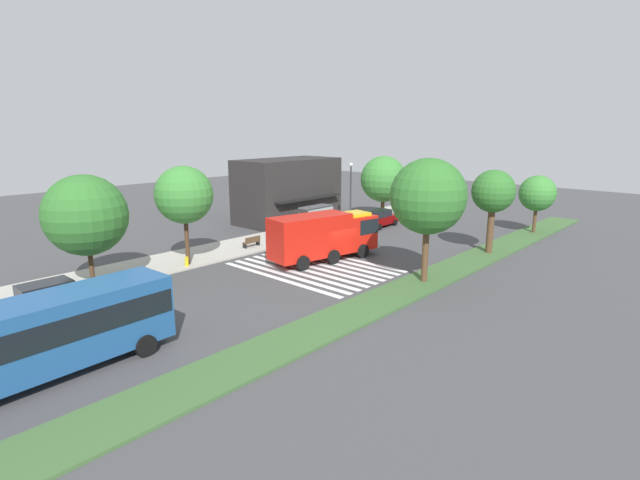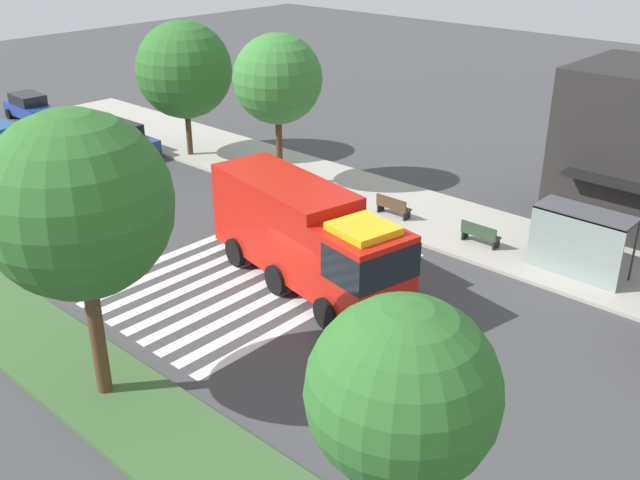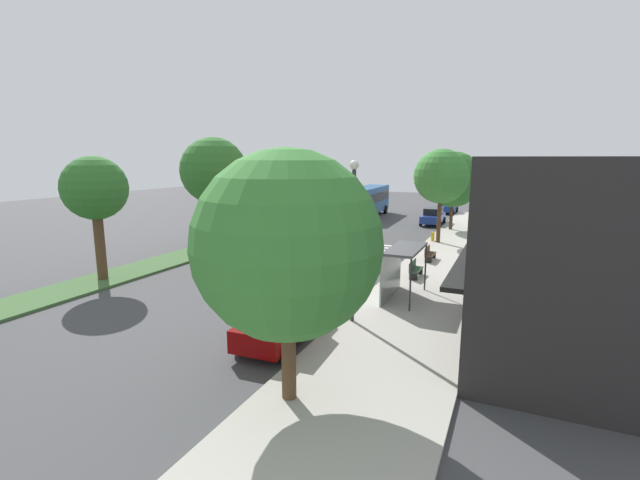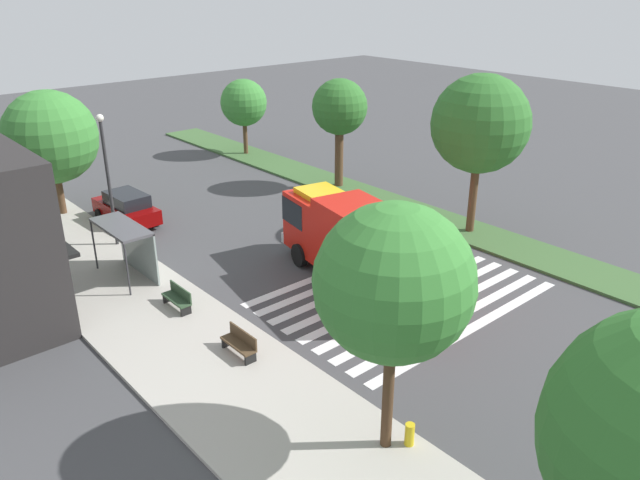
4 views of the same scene
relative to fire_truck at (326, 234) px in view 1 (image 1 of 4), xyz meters
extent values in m
plane|color=#424244|center=(0.43, -0.77, -2.04)|extent=(120.00, 120.00, 0.00)
cube|color=#ADA89E|center=(0.43, 8.20, -1.97)|extent=(60.00, 5.27, 0.14)
cube|color=#3D6033|center=(0.43, -8.60, -1.97)|extent=(60.00, 3.00, 0.14)
cube|color=silver|center=(-5.82, -0.77, -2.04)|extent=(0.45, 11.40, 0.01)
cube|color=silver|center=(-4.92, -0.77, -2.04)|extent=(0.45, 11.40, 0.01)
cube|color=silver|center=(-4.02, -0.77, -2.04)|extent=(0.45, 11.40, 0.01)
cube|color=silver|center=(-3.12, -0.77, -2.04)|extent=(0.45, 11.40, 0.01)
cube|color=silver|center=(-2.22, -0.77, -2.04)|extent=(0.45, 11.40, 0.01)
cube|color=silver|center=(-1.32, -0.77, -2.04)|extent=(0.45, 11.40, 0.01)
cube|color=silver|center=(-0.42, -0.77, -2.04)|extent=(0.45, 11.40, 0.01)
cube|color=silver|center=(0.48, -0.77, -2.04)|extent=(0.45, 11.40, 0.01)
cube|color=silver|center=(1.38, -0.77, -2.04)|extent=(0.45, 11.40, 0.01)
cube|color=red|center=(2.88, -0.55, -0.16)|extent=(3.11, 2.97, 2.67)
cube|color=red|center=(-1.51, 0.29, 0.07)|extent=(6.62, 3.64, 3.12)
cube|color=black|center=(3.28, -0.63, 0.38)|extent=(2.37, 2.85, 1.18)
cube|color=silver|center=(4.30, -0.83, -1.24)|extent=(0.71, 2.51, 0.50)
cube|color=yellow|center=(2.88, -0.55, 1.30)|extent=(2.18, 2.08, 0.24)
cylinder|color=black|center=(2.86, 0.73, -1.49)|extent=(1.14, 0.50, 1.10)
cylinder|color=black|center=(2.38, -1.73, -1.49)|extent=(1.14, 0.50, 1.10)
cylinder|color=black|center=(-2.81, 1.82, -1.49)|extent=(1.14, 0.50, 1.10)
cylinder|color=black|center=(-3.28, -0.65, -1.49)|extent=(1.14, 0.50, 1.10)
cylinder|color=black|center=(-0.04, 1.28, -1.49)|extent=(1.14, 0.50, 1.10)
cylinder|color=black|center=(-0.51, -1.18, -1.49)|extent=(1.14, 0.50, 1.10)
cube|color=navy|center=(-18.43, 4.37, -1.37)|extent=(4.80, 1.88, 0.71)
cube|color=black|center=(-18.67, 4.36, -0.68)|extent=(2.69, 1.65, 0.66)
cylinder|color=black|center=(-16.86, 5.30, -1.72)|extent=(0.64, 0.23, 0.64)
cylinder|color=black|center=(-16.84, 3.46, -1.72)|extent=(0.64, 0.23, 0.64)
cylinder|color=black|center=(-20.01, 5.27, -1.72)|extent=(0.64, 0.23, 0.64)
cylinder|color=black|center=(-20.00, 3.43, -1.72)|extent=(0.64, 0.23, 0.64)
cube|color=#720505|center=(13.30, 4.37, -1.33)|extent=(4.56, 2.03, 0.79)
cube|color=black|center=(13.08, 4.35, -0.60)|extent=(2.58, 1.71, 0.66)
cylinder|color=black|center=(14.73, 5.34, -1.72)|extent=(0.65, 0.25, 0.64)
cylinder|color=black|center=(14.82, 3.53, -1.72)|extent=(0.65, 0.25, 0.64)
cylinder|color=black|center=(11.78, 5.20, -1.72)|extent=(0.65, 0.25, 0.64)
cylinder|color=black|center=(11.87, 3.39, -1.72)|extent=(0.65, 0.25, 0.64)
cube|color=navy|center=(-21.33, -3.62, -0.08)|extent=(10.54, 2.93, 2.92)
cube|color=black|center=(-21.33, -3.62, 0.27)|extent=(10.34, 2.98, 1.05)
cylinder|color=black|center=(-17.63, -4.76, -1.54)|extent=(1.01, 0.34, 1.00)
cylinder|color=black|center=(-17.72, -2.21, -1.54)|extent=(1.01, 0.34, 1.00)
cube|color=#4C4C51|center=(6.81, 7.41, 0.50)|extent=(3.50, 1.40, 0.12)
cube|color=#8C9E99|center=(6.81, 6.75, -0.70)|extent=(3.50, 0.08, 2.40)
cylinder|color=#333338|center=(5.11, 8.06, -0.70)|extent=(0.08, 0.08, 2.40)
cylinder|color=#333338|center=(8.51, 8.06, -0.70)|extent=(0.08, 0.08, 2.40)
cube|color=#2D472D|center=(2.81, 7.15, -1.49)|extent=(1.60, 0.50, 0.08)
cube|color=#2D472D|center=(2.81, 6.93, -1.23)|extent=(1.60, 0.06, 0.45)
cube|color=black|center=(2.09, 7.15, -1.72)|extent=(0.08, 0.45, 0.37)
cube|color=black|center=(3.53, 7.15, -1.72)|extent=(0.08, 0.45, 0.37)
cube|color=#4C3823|center=(-1.59, 7.15, -1.49)|extent=(1.60, 0.50, 0.08)
cube|color=#4C3823|center=(-1.59, 6.93, -1.23)|extent=(1.60, 0.06, 0.45)
cube|color=black|center=(-2.31, 7.15, -1.72)|extent=(0.08, 0.45, 0.37)
cube|color=black|center=(-0.87, 7.15, -1.72)|extent=(0.08, 0.45, 0.37)
cylinder|color=#2D2D30|center=(10.61, 6.17, 1.17)|extent=(0.16, 0.16, 6.14)
sphere|color=white|center=(10.61, 6.17, 4.42)|extent=(0.36, 0.36, 0.36)
cube|color=#282626|center=(9.04, 13.68, 1.34)|extent=(11.36, 5.68, 6.77)
cube|color=black|center=(9.04, 10.44, 0.76)|extent=(9.09, 0.80, 0.16)
cylinder|color=#47301E|center=(-15.18, 6.57, -0.48)|extent=(0.31, 0.31, 2.85)
sphere|color=#2D6B28|center=(-15.18, 6.57, 2.73)|extent=(5.08, 5.08, 5.08)
cylinder|color=#47301E|center=(-8.15, 6.57, -0.05)|extent=(0.32, 0.32, 3.71)
sphere|color=#387F33|center=(-8.15, 6.57, 3.28)|extent=(4.20, 4.20, 4.20)
cylinder|color=#513823|center=(16.84, 6.57, -0.61)|extent=(0.40, 0.40, 2.59)
sphere|color=#387F33|center=(16.84, 6.57, 2.45)|extent=(5.04, 5.04, 5.04)
cylinder|color=#513823|center=(0.10, -8.60, 0.07)|extent=(0.42, 0.42, 3.95)
sphere|color=#2D6B28|center=(0.10, -8.60, 3.76)|extent=(4.89, 4.89, 4.89)
cylinder|color=#513823|center=(10.27, -8.60, 0.00)|extent=(0.53, 0.53, 3.82)
sphere|color=#2D6B28|center=(10.27, -8.60, 3.10)|extent=(3.40, 3.40, 3.40)
cylinder|color=#513823|center=(20.61, -8.60, -0.60)|extent=(0.32, 0.32, 2.61)
sphere|color=#387F33|center=(20.61, -8.60, 1.90)|extent=(3.40, 3.40, 3.40)
cylinder|color=gold|center=(-8.60, 6.07, -1.55)|extent=(0.28, 0.28, 0.70)
camera|label=1|loc=(-27.21, -24.16, 8.12)|focal=27.15mm
camera|label=2|loc=(16.06, -17.02, 10.61)|focal=40.82mm
camera|label=3|loc=(26.73, 11.94, 4.69)|focal=24.57mm
camera|label=4|loc=(-17.46, 17.18, 10.43)|focal=34.75mm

